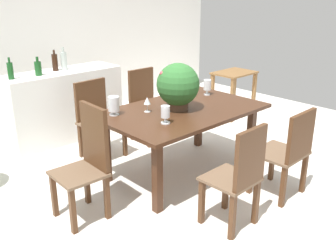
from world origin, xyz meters
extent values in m
plane|color=silver|center=(0.00, 0.00, 0.00)|extent=(7.04, 7.04, 0.00)
cube|color=white|center=(0.00, 2.60, 1.30)|extent=(6.40, 0.10, 2.60)
cube|color=#422616|center=(0.00, -0.11, 0.73)|extent=(1.72, 1.10, 0.04)
cube|color=#422616|center=(-0.72, -0.51, 0.36)|extent=(0.07, 0.07, 0.71)
cube|color=#422616|center=(0.72, -0.51, 0.36)|extent=(0.07, 0.07, 0.71)
cube|color=#422616|center=(-0.72, 0.30, 0.36)|extent=(0.07, 0.07, 0.71)
cube|color=#422616|center=(0.72, 0.30, 0.36)|extent=(0.07, 0.07, 0.71)
cube|color=#4C2D19|center=(0.59, -0.89, 0.21)|extent=(0.04, 0.04, 0.42)
cube|color=#4C2D19|center=(0.18, -0.89, 0.21)|extent=(0.04, 0.04, 0.42)
cube|color=#4C2D19|center=(0.59, -1.25, 0.21)|extent=(0.04, 0.04, 0.42)
cube|color=#4C2D19|center=(0.19, -1.26, 0.21)|extent=(0.04, 0.04, 0.42)
cube|color=brown|center=(0.39, -1.07, 0.43)|extent=(0.48, 0.44, 0.03)
cube|color=#4C2D19|center=(0.39, -1.27, 0.67)|extent=(0.44, 0.05, 0.45)
cube|color=#4C2D19|center=(-0.22, -0.90, 0.21)|extent=(0.04, 0.04, 0.42)
cube|color=#4C2D19|center=(-0.56, -0.91, 0.21)|extent=(0.04, 0.04, 0.42)
cube|color=#4C2D19|center=(-0.22, -1.23, 0.21)|extent=(0.04, 0.04, 0.42)
cube|color=#4C2D19|center=(-0.55, -1.24, 0.21)|extent=(0.04, 0.04, 0.42)
cube|color=brown|center=(-0.39, -1.07, 0.43)|extent=(0.41, 0.41, 0.03)
cube|color=#4C2D19|center=(-0.39, -1.25, 0.69)|extent=(0.38, 0.04, 0.49)
cube|color=#4C2D19|center=(0.21, 0.69, 0.21)|extent=(0.04, 0.04, 0.42)
cube|color=#4C2D19|center=(0.57, 0.68, 0.21)|extent=(0.04, 0.04, 0.42)
cube|color=#4C2D19|center=(0.21, 1.04, 0.21)|extent=(0.04, 0.04, 0.42)
cube|color=#4C2D19|center=(0.57, 1.04, 0.21)|extent=(0.04, 0.04, 0.42)
cube|color=brown|center=(0.39, 0.86, 0.43)|extent=(0.44, 0.43, 0.03)
cube|color=#4C2D19|center=(0.39, 1.05, 0.70)|extent=(0.40, 0.04, 0.51)
cube|color=#4C2D19|center=(-1.44, 0.07, 0.21)|extent=(0.05, 0.05, 0.42)
cube|color=#4C2D19|center=(-1.45, -0.27, 0.21)|extent=(0.05, 0.05, 0.42)
cube|color=#4C2D19|center=(-1.11, 0.06, 0.21)|extent=(0.05, 0.05, 0.42)
cube|color=#4C2D19|center=(-1.12, -0.29, 0.21)|extent=(0.05, 0.05, 0.42)
cube|color=brown|center=(-1.28, -0.11, 0.43)|extent=(0.42, 0.44, 0.03)
cube|color=#4C2D19|center=(-1.10, -0.11, 0.73)|extent=(0.05, 0.39, 0.58)
cube|color=#4C2D19|center=(-0.57, 0.67, 0.21)|extent=(0.05, 0.05, 0.42)
cube|color=#4C2D19|center=(-0.18, 0.69, 0.21)|extent=(0.05, 0.05, 0.42)
cube|color=#4C2D19|center=(-0.59, 1.03, 0.21)|extent=(0.05, 0.05, 0.42)
cube|color=#4C2D19|center=(-0.20, 1.05, 0.21)|extent=(0.05, 0.05, 0.42)
cube|color=brown|center=(-0.39, 0.86, 0.43)|extent=(0.49, 0.46, 0.03)
cube|color=#4C2D19|center=(-0.40, 1.06, 0.69)|extent=(0.43, 0.06, 0.48)
cylinder|color=#4C3828|center=(-0.05, -0.09, 0.80)|extent=(0.22, 0.22, 0.10)
sphere|color=#2D662D|center=(-0.05, -0.09, 1.02)|extent=(0.45, 0.45, 0.45)
sphere|color=#C64C56|center=(-0.04, 0.10, 1.14)|extent=(0.05, 0.05, 0.05)
sphere|color=#C64C56|center=(-0.20, -0.01, 1.09)|extent=(0.04, 0.04, 0.04)
sphere|color=#C64C56|center=(0.10, 0.03, 1.03)|extent=(0.05, 0.05, 0.05)
sphere|color=#C64C56|center=(-0.22, -0.15, 0.99)|extent=(0.06, 0.06, 0.06)
sphere|color=#C64C56|center=(-0.20, -0.01, 1.15)|extent=(0.04, 0.04, 0.04)
cylinder|color=silver|center=(0.62, 0.08, 0.75)|extent=(0.08, 0.08, 0.01)
cylinder|color=silver|center=(0.62, 0.08, 0.79)|extent=(0.03, 0.03, 0.05)
cylinder|color=silver|center=(0.62, 0.08, 0.87)|extent=(0.09, 0.09, 0.12)
cylinder|color=silver|center=(-0.44, -0.32, 0.75)|extent=(0.09, 0.09, 0.01)
cylinder|color=silver|center=(-0.44, -0.32, 0.79)|extent=(0.02, 0.02, 0.05)
cylinder|color=silver|center=(-0.44, -0.32, 0.87)|extent=(0.09, 0.09, 0.11)
cylinder|color=silver|center=(-0.64, 0.23, 0.75)|extent=(0.10, 0.10, 0.01)
cylinder|color=silver|center=(-0.64, 0.23, 0.78)|extent=(0.03, 0.03, 0.03)
cylinder|color=silver|center=(-0.64, 0.23, 0.87)|extent=(0.11, 0.11, 0.15)
cylinder|color=silver|center=(-0.33, 0.07, 0.75)|extent=(0.06, 0.06, 0.00)
cylinder|color=silver|center=(-0.33, 0.07, 0.79)|extent=(0.01, 0.01, 0.08)
cone|color=silver|center=(-0.33, 0.07, 0.87)|extent=(0.07, 0.07, 0.07)
cube|color=white|center=(-0.41, 1.73, 0.47)|extent=(1.55, 0.54, 0.93)
cylinder|color=#194C1E|center=(-0.73, 1.68, 1.02)|extent=(0.08, 0.08, 0.17)
cylinder|color=#194C1E|center=(-0.73, 1.68, 1.14)|extent=(0.03, 0.03, 0.06)
cylinder|color=#194C1E|center=(-1.06, 1.71, 1.03)|extent=(0.07, 0.07, 0.20)
cylinder|color=#194C1E|center=(-1.06, 1.71, 1.16)|extent=(0.02, 0.02, 0.06)
cylinder|color=#B2BFB7|center=(-0.33, 1.77, 1.05)|extent=(0.08, 0.08, 0.23)
cylinder|color=#B2BFB7|center=(-0.33, 1.77, 1.20)|extent=(0.03, 0.03, 0.07)
cylinder|color=black|center=(-0.45, 1.79, 1.04)|extent=(0.07, 0.07, 0.22)
cylinder|color=black|center=(-0.45, 1.79, 1.18)|extent=(0.03, 0.03, 0.06)
cube|color=brown|center=(2.05, 0.76, 0.70)|extent=(0.65, 0.48, 0.02)
cube|color=brown|center=(1.76, 0.56, 0.34)|extent=(0.05, 0.05, 0.69)
cube|color=brown|center=(2.33, 0.56, 0.34)|extent=(0.05, 0.05, 0.69)
cube|color=brown|center=(1.76, 0.96, 0.34)|extent=(0.05, 0.05, 0.69)
cube|color=brown|center=(2.33, 0.96, 0.34)|extent=(0.05, 0.05, 0.69)
camera|label=1|loc=(-2.75, -2.81, 1.97)|focal=40.69mm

